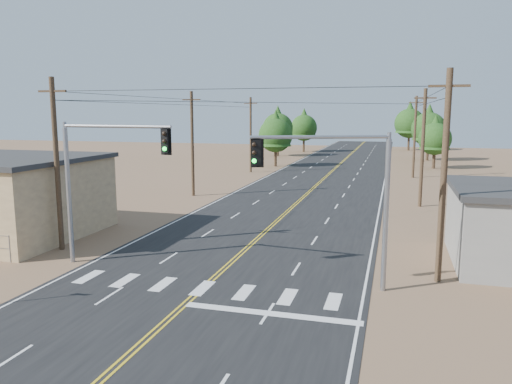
% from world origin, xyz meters
% --- Properties ---
extents(ground, '(220.00, 220.00, 0.00)m').
position_xyz_m(ground, '(0.00, 0.00, 0.00)').
color(ground, brown).
rests_on(ground, ground).
extents(road, '(15.00, 200.00, 0.02)m').
position_xyz_m(road, '(0.00, 30.00, 0.01)').
color(road, black).
rests_on(road, ground).
extents(utility_pole_left_near, '(1.80, 0.30, 10.00)m').
position_xyz_m(utility_pole_left_near, '(-10.50, 12.00, 5.12)').
color(utility_pole_left_near, '#4C3826').
rests_on(utility_pole_left_near, ground).
extents(utility_pole_left_mid, '(1.80, 0.30, 10.00)m').
position_xyz_m(utility_pole_left_mid, '(-10.50, 32.00, 5.12)').
color(utility_pole_left_mid, '#4C3826').
rests_on(utility_pole_left_mid, ground).
extents(utility_pole_left_far, '(1.80, 0.30, 10.00)m').
position_xyz_m(utility_pole_left_far, '(-10.50, 52.00, 5.12)').
color(utility_pole_left_far, '#4C3826').
rests_on(utility_pole_left_far, ground).
extents(utility_pole_right_near, '(1.80, 0.30, 10.00)m').
position_xyz_m(utility_pole_right_near, '(10.50, 12.00, 5.12)').
color(utility_pole_right_near, '#4C3826').
rests_on(utility_pole_right_near, ground).
extents(utility_pole_right_mid, '(1.80, 0.30, 10.00)m').
position_xyz_m(utility_pole_right_mid, '(10.50, 32.00, 5.12)').
color(utility_pole_right_mid, '#4C3826').
rests_on(utility_pole_right_mid, ground).
extents(utility_pole_right_far, '(1.80, 0.30, 10.00)m').
position_xyz_m(utility_pole_right_far, '(10.50, 52.00, 5.12)').
color(utility_pole_right_far, '#4C3826').
rests_on(utility_pole_right_far, ground).
extents(signal_mast_left, '(6.44, 0.98, 7.54)m').
position_xyz_m(signal_mast_left, '(-6.49, 9.82, 5.12)').
color(signal_mast_left, gray).
rests_on(signal_mast_left, ground).
extents(signal_mast_right, '(5.80, 2.49, 7.17)m').
position_xyz_m(signal_mast_right, '(6.33, 9.34, 4.87)').
color(signal_mast_right, gray).
rests_on(signal_mast_right, ground).
extents(tree_left_near, '(5.07, 5.07, 8.45)m').
position_xyz_m(tree_left_near, '(-9.00, 60.14, 5.17)').
color(tree_left_near, '#3F2D1E').
rests_on(tree_left_near, ground).
extents(tree_left_mid, '(5.58, 5.58, 9.30)m').
position_xyz_m(tree_left_mid, '(-12.75, 77.57, 5.69)').
color(tree_left_mid, '#3F2D1E').
rests_on(tree_left_mid, ground).
extents(tree_left_far, '(5.34, 5.34, 8.90)m').
position_xyz_m(tree_left_far, '(-9.87, 88.72, 5.45)').
color(tree_left_far, '#3F2D1E').
rests_on(tree_left_far, ground).
extents(tree_right_near, '(4.65, 4.65, 7.74)m').
position_xyz_m(tree_right_near, '(13.68, 63.50, 4.73)').
color(tree_right_near, '#3F2D1E').
rests_on(tree_right_near, ground).
extents(tree_right_mid, '(5.69, 5.69, 9.49)m').
position_xyz_m(tree_right_mid, '(13.49, 76.13, 5.80)').
color(tree_right_mid, '#3F2D1E').
rests_on(tree_right_mid, ground).
extents(tree_right_far, '(6.23, 6.23, 10.38)m').
position_xyz_m(tree_right_far, '(10.92, 98.81, 6.35)').
color(tree_right_far, '#3F2D1E').
rests_on(tree_right_far, ground).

